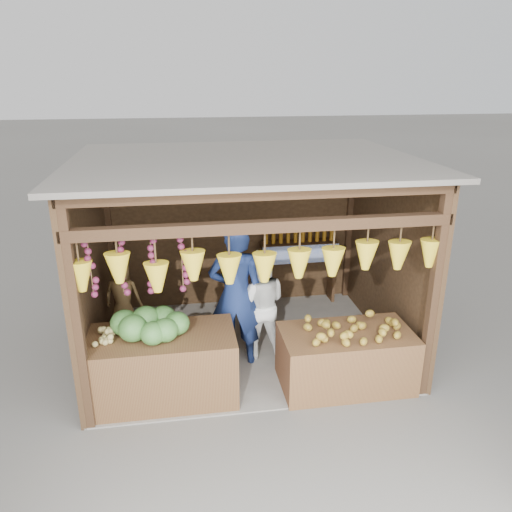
{
  "coord_description": "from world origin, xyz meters",
  "views": [
    {
      "loc": [
        -0.86,
        -6.18,
        3.64
      ],
      "look_at": [
        0.12,
        -0.1,
        1.39
      ],
      "focal_mm": 35.0,
      "sensor_mm": 36.0,
      "label": 1
    }
  ],
  "objects_px": {
    "counter_left": "(162,367)",
    "counter_right": "(345,358)",
    "man_standing": "(236,296)",
    "vendor_seated": "(123,296)",
    "woman_standing": "(260,304)"
  },
  "relations": [
    {
      "from": "counter_left",
      "to": "counter_right",
      "type": "xyz_separation_m",
      "value": [
        2.22,
        -0.07,
        -0.06
      ]
    },
    {
      "from": "counter_right",
      "to": "counter_left",
      "type": "bearing_deg",
      "value": 178.15
    },
    {
      "from": "man_standing",
      "to": "vendor_seated",
      "type": "height_order",
      "value": "man_standing"
    },
    {
      "from": "woman_standing",
      "to": "vendor_seated",
      "type": "height_order",
      "value": "woman_standing"
    },
    {
      "from": "counter_right",
      "to": "man_standing",
      "type": "xyz_separation_m",
      "value": [
        -1.26,
        0.74,
        0.61
      ]
    },
    {
      "from": "counter_right",
      "to": "vendor_seated",
      "type": "bearing_deg",
      "value": 154.83
    },
    {
      "from": "counter_right",
      "to": "vendor_seated",
      "type": "distance_m",
      "value": 3.06
    },
    {
      "from": "woman_standing",
      "to": "vendor_seated",
      "type": "relative_size",
      "value": 1.5
    },
    {
      "from": "counter_left",
      "to": "woman_standing",
      "type": "distance_m",
      "value": 1.56
    },
    {
      "from": "counter_right",
      "to": "man_standing",
      "type": "relative_size",
      "value": 0.83
    },
    {
      "from": "vendor_seated",
      "to": "woman_standing",
      "type": "bearing_deg",
      "value": 179.07
    },
    {
      "from": "woman_standing",
      "to": "counter_left",
      "type": "bearing_deg",
      "value": 41.93
    },
    {
      "from": "counter_left",
      "to": "woman_standing",
      "type": "xyz_separation_m",
      "value": [
        1.3,
        0.79,
        0.34
      ]
    },
    {
      "from": "counter_right",
      "to": "man_standing",
      "type": "distance_m",
      "value": 1.58
    },
    {
      "from": "man_standing",
      "to": "woman_standing",
      "type": "xyz_separation_m",
      "value": [
        0.33,
        0.12,
        -0.2
      ]
    }
  ]
}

